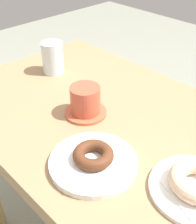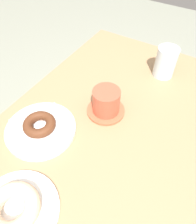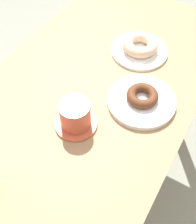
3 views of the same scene
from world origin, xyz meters
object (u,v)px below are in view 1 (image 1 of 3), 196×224
Objects in this scene: plate_sugar_ring at (196,189)px; water_glass at (53,58)px; plate_chocolate_ring at (93,163)px; donut_chocolate_ring at (93,155)px; coffee_cup at (85,102)px.

plate_sugar_ring is 0.68m from water_glass.
water_glass reaches higher than plate_sugar_ring.
water_glass is (0.67, -0.12, 0.05)m from plate_sugar_ring.
plate_chocolate_ring is 0.03m from donut_chocolate_ring.
water_glass reaches higher than donut_chocolate_ring.
coffee_cup is (0.38, -0.02, 0.04)m from plate_sugar_ring.
plate_chocolate_ring is at bearing 143.08° from coffee_cup.
coffee_cup is at bearing -36.92° from plate_chocolate_ring.
donut_chocolate_ring is 0.24m from plate_sugar_ring.
donut_chocolate_ring is 0.48× the size of plate_sugar_ring.
coffee_cup is (0.17, -0.13, 0.03)m from plate_chocolate_ring.
donut_chocolate_ring is at bearing 180.00° from plate_chocolate_ring.
water_glass is at bearing -9.90° from plate_sugar_ring.
plate_chocolate_ring is at bearing 153.80° from water_glass.
plate_sugar_ring is at bearing 170.10° from water_glass.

